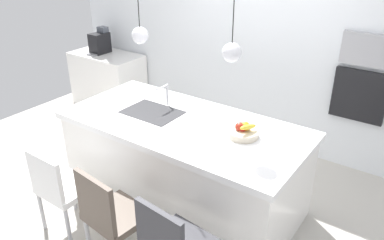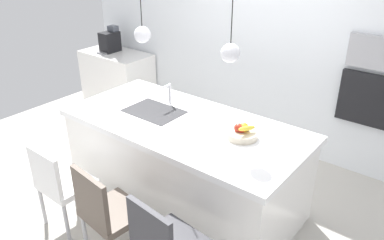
{
  "view_description": "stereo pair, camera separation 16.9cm",
  "coord_description": "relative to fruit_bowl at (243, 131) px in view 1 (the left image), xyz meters",
  "views": [
    {
      "loc": [
        1.92,
        -2.58,
        2.49
      ],
      "look_at": [
        0.1,
        0.0,
        0.94
      ],
      "focal_mm": 36.07,
      "sensor_mm": 36.0,
      "label": 1
    },
    {
      "loc": [
        2.06,
        -2.48,
        2.49
      ],
      "look_at": [
        0.1,
        0.0,
        0.94
      ],
      "focal_mm": 36.07,
      "sensor_mm": 36.0,
      "label": 2
    }
  ],
  "objects": [
    {
      "name": "chair_near",
      "position": [
        -1.2,
        -1.06,
        -0.45
      ],
      "size": [
        0.44,
        0.41,
        0.85
      ],
      "color": "white",
      "rests_on": "ground"
    },
    {
      "name": "microwave",
      "position": [
        0.6,
        1.5,
        0.47
      ],
      "size": [
        0.54,
        0.08,
        0.34
      ],
      "primitive_type": "cube",
      "color": "#9E9EA3",
      "rests_on": "back_wall"
    },
    {
      "name": "floor",
      "position": [
        -0.59,
        -0.08,
        -0.94
      ],
      "size": [
        6.6,
        6.6,
        0.0
      ],
      "primitive_type": "plane",
      "color": "#BCB7AD",
      "rests_on": "ground"
    },
    {
      "name": "kitchen_island",
      "position": [
        -0.59,
        -0.08,
        -0.49
      ],
      "size": [
        2.33,
        1.11,
        0.89
      ],
      "color": "white",
      "rests_on": "ground"
    },
    {
      "name": "coffee_machine",
      "position": [
        -3.09,
        1.21,
        0.05
      ],
      "size": [
        0.2,
        0.35,
        0.38
      ],
      "color": "black",
      "rests_on": "side_counter"
    },
    {
      "name": "chair_middle",
      "position": [
        -0.58,
        -1.07,
        -0.45
      ],
      "size": [
        0.5,
        0.46,
        0.88
      ],
      "color": "brown",
      "rests_on": "ground"
    },
    {
      "name": "oven",
      "position": [
        0.6,
        1.5,
        -0.03
      ],
      "size": [
        0.56,
        0.08,
        0.56
      ],
      "primitive_type": "cube",
      "color": "black",
      "rests_on": "back_wall"
    },
    {
      "name": "pendant_light_left",
      "position": [
        -1.07,
        -0.08,
        0.7
      ],
      "size": [
        0.16,
        0.16,
        0.76
      ],
      "color": "silver"
    },
    {
      "name": "pendant_light_right",
      "position": [
        -0.11,
        -0.08,
        0.7
      ],
      "size": [
        0.16,
        0.16,
        0.76
      ],
      "color": "silver"
    },
    {
      "name": "back_wall",
      "position": [
        -0.59,
        1.57,
        0.36
      ],
      "size": [
        6.0,
        0.1,
        2.6
      ],
      "primitive_type": "cube",
      "color": "white",
      "rests_on": "ground"
    },
    {
      "name": "fruit_bowl",
      "position": [
        0.0,
        0.0,
        0.0
      ],
      "size": [
        0.27,
        0.27,
        0.14
      ],
      "color": "beige",
      "rests_on": "kitchen_island"
    },
    {
      "name": "sink_basin",
      "position": [
        -0.97,
        -0.08,
        -0.05
      ],
      "size": [
        0.56,
        0.4,
        0.02
      ],
      "primitive_type": "cube",
      "color": "#2D2D30",
      "rests_on": "kitchen_island"
    },
    {
      "name": "faucet",
      "position": [
        -0.97,
        0.14,
        0.09
      ],
      "size": [
        0.02,
        0.17,
        0.22
      ],
      "color": "silver",
      "rests_on": "kitchen_island"
    },
    {
      "name": "side_counter",
      "position": [
        -2.99,
        1.2,
        -0.52
      ],
      "size": [
        1.1,
        0.6,
        0.83
      ],
      "primitive_type": "cube",
      "color": "white",
      "rests_on": "ground"
    }
  ]
}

